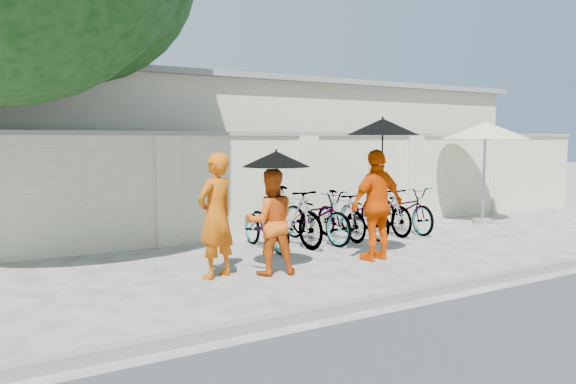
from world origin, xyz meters
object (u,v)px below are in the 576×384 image
patio_umbrella (485,132)px  monk_right (377,205)px  monk_left (216,215)px  monk_center (270,222)px

patio_umbrella → monk_right: bearing=-159.2°
monk_right → patio_umbrella: bearing=-162.8°
monk_left → monk_right: monk_right is taller
monk_center → monk_right: monk_right is taller
patio_umbrella → monk_left: bearing=-168.5°
monk_right → patio_umbrella: size_ratio=0.76×
monk_left → monk_center: (0.74, -0.23, -0.12)m
monk_left → patio_umbrella: size_ratio=0.75×
monk_right → monk_center: bearing=-5.2°
monk_center → monk_right: 1.94m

